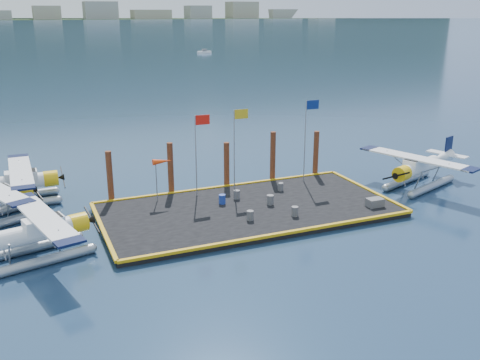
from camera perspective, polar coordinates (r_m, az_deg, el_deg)
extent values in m
plane|color=navy|center=(37.41, 0.88, -3.52)|extent=(4000.00, 4000.00, 0.00)
cube|color=black|center=(37.34, 0.88, -3.24)|extent=(20.00, 10.00, 0.40)
cube|color=black|center=(1132.14, -22.83, 15.63)|extent=(3000.00, 500.00, 0.30)
cone|color=black|center=(1526.07, -9.26, 16.90)|extent=(1100.00, 1100.00, 360.00)
cone|color=#45545C|center=(2359.14, -3.93, 17.26)|extent=(1300.00, 1300.00, 560.00)
cone|color=#45545C|center=(2382.75, 4.05, 17.26)|extent=(1000.00, 1000.00, 420.00)
cylinder|color=#92989F|center=(33.59, -21.71, -6.85)|extent=(6.02, 2.06, 0.59)
cylinder|color=#92989F|center=(31.68, -20.63, -8.22)|extent=(6.02, 2.06, 0.59)
cylinder|color=white|center=(32.16, -21.12, -5.31)|extent=(4.67, 2.16, 1.08)
cube|color=white|center=(32.18, -20.18, -4.53)|extent=(2.35, 1.57, 0.88)
cube|color=black|center=(32.18, -19.72, -4.10)|extent=(1.58, 1.33, 0.54)
cylinder|color=yellow|center=(32.84, -16.88, -4.39)|extent=(1.23, 1.34, 1.13)
cube|color=black|center=(33.09, -15.53, -4.09)|extent=(0.59, 2.12, 1.10)
cube|color=white|center=(32.01, -20.28, -3.72)|extent=(3.58, 8.89, 0.12)
cube|color=#0A1133|center=(35.86, -22.28, -1.69)|extent=(1.64, 1.21, 0.13)
cube|color=#0A1133|center=(28.26, -17.72, -6.29)|extent=(1.64, 1.21, 0.13)
cylinder|color=yellow|center=(39.42, -22.16, -1.23)|extent=(1.37, 1.45, 1.15)
cube|color=black|center=(39.75, -21.07, -0.95)|extent=(0.94, 2.05, 1.11)
cube|color=#0A1133|center=(34.69, -22.29, -2.26)|extent=(1.72, 1.42, 0.13)
cylinder|color=#92989F|center=(43.28, -23.15, -1.60)|extent=(6.20, 0.71, 0.60)
cylinder|color=#92989F|center=(41.19, -23.07, -2.53)|extent=(6.20, 0.71, 0.60)
cylinder|color=white|center=(41.83, -23.06, -0.28)|extent=(4.66, 1.18, 1.10)
cube|color=white|center=(41.73, -22.30, 0.28)|extent=(2.22, 1.14, 0.90)
cube|color=black|center=(41.68, -21.92, 0.59)|extent=(1.42, 1.07, 0.55)
cylinder|color=yellow|center=(41.89, -19.53, 0.15)|extent=(1.02, 1.18, 1.16)
cube|color=black|center=(41.95, -18.39, 0.29)|extent=(0.10, 2.22, 1.12)
cube|color=white|center=(41.60, -22.38, 0.93)|extent=(1.66, 9.01, 0.12)
cube|color=#0A1133|center=(45.75, -22.59, 2.34)|extent=(1.51, 0.93, 0.13)
cube|color=#0A1133|center=(37.47, -22.12, -0.78)|extent=(1.51, 0.93, 0.13)
cylinder|color=#92989F|center=(44.72, 19.79, -0.61)|extent=(6.05, 2.73, 0.60)
cylinder|color=#92989F|center=(45.70, 17.35, 0.02)|extent=(6.05, 2.73, 0.60)
cylinder|color=white|center=(44.65, 18.60, 1.31)|extent=(4.76, 2.66, 1.11)
cube|color=white|center=(44.04, 18.26, 1.60)|extent=(2.46, 1.81, 0.90)
cube|color=black|center=(43.73, 18.09, 1.78)|extent=(1.69, 1.48, 0.55)
cylinder|color=yellow|center=(42.44, 16.89, 0.65)|extent=(1.35, 1.44, 1.17)
cube|color=black|center=(41.73, 16.29, 0.42)|extent=(0.83, 2.12, 1.13)
cube|color=white|center=(43.92, 18.33, 2.23)|extent=(4.56, 9.00, 0.12)
cube|color=#0A1133|center=(42.12, 23.43, 1.03)|extent=(1.73, 1.37, 0.13)
cube|color=#0A1133|center=(46.04, 13.65, 3.32)|extent=(1.73, 1.37, 0.13)
cube|color=#0A1133|center=(48.44, 21.36, 3.36)|extent=(1.08, 0.50, 1.71)
cube|color=white|center=(48.51, 21.23, 2.59)|extent=(2.04, 3.52, 0.10)
cylinder|color=navy|center=(37.90, -1.91, -2.06)|extent=(0.48, 0.48, 0.67)
cylinder|color=#515155|center=(35.85, 5.87, -3.34)|extent=(0.46, 0.46, 0.65)
cylinder|color=#515155|center=(37.79, 3.24, -2.12)|extent=(0.49, 0.49, 0.69)
cylinder|color=#515155|center=(34.98, 1.09, -3.80)|extent=(0.46, 0.46, 0.64)
cylinder|color=#515155|center=(40.77, 4.34, -0.72)|extent=(0.42, 0.42, 0.60)
cylinder|color=#515155|center=(38.89, -0.36, -1.55)|extent=(0.45, 0.45, 0.64)
cube|color=#515155|center=(38.57, 14.19, -2.33)|extent=(1.15, 0.76, 0.57)
cylinder|color=gray|center=(38.90, -4.72, 2.52)|extent=(0.08, 0.08, 6.00)
cube|color=red|center=(38.46, -4.04, 6.42)|extent=(1.10, 0.03, 0.70)
cylinder|color=gray|center=(39.86, -0.62, 3.10)|extent=(0.08, 0.08, 6.20)
cube|color=gold|center=(39.47, 0.11, 7.05)|extent=(1.10, 0.03, 0.70)
cylinder|color=gray|center=(42.37, 6.94, 4.06)|extent=(0.08, 0.08, 6.50)
cube|color=navy|center=(42.07, 7.75, 7.96)|extent=(1.10, 0.03, 0.70)
cylinder|color=gray|center=(38.55, -8.90, -0.10)|extent=(0.07, 0.07, 3.00)
cone|color=#FD3F0E|center=(38.26, -8.28, 1.98)|extent=(1.40, 0.44, 0.44)
cylinder|color=#462214|center=(39.48, -13.70, 0.18)|extent=(0.44, 0.44, 4.00)
cylinder|color=#462214|center=(40.32, -7.41, 1.06)|extent=(0.44, 0.44, 4.20)
cylinder|color=#462214|center=(41.72, -1.44, 1.48)|extent=(0.44, 0.44, 3.80)
cylinder|color=#462214|center=(43.20, 3.51, 2.37)|extent=(0.44, 0.44, 4.30)
cylinder|color=#462214|center=(45.10, 8.09, 2.68)|extent=(0.44, 0.44, 4.00)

